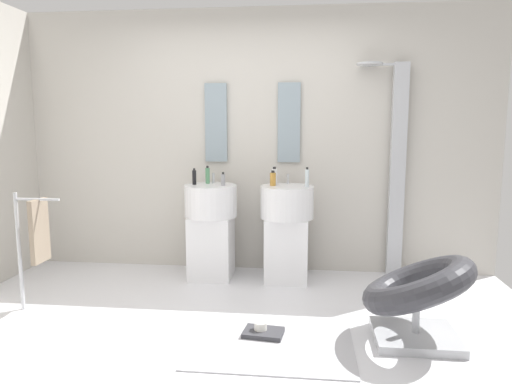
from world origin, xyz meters
The scene contains 18 objects.
ground_plane centered at (0.00, 0.00, -0.02)m, with size 4.80×3.60×0.04m, color silver.
rear_partition centered at (0.00, 1.65, 1.30)m, with size 4.80×0.10×2.60m, color beige.
pedestal_sink_left centered at (-0.36, 1.27, 0.50)m, with size 0.50×0.50×1.01m.
pedestal_sink_right centered at (0.36, 1.27, 0.50)m, with size 0.50×0.50×1.01m.
vanity_mirror_left centered at (-0.36, 1.58, 1.49)m, with size 0.22×0.03×0.77m, color #8C9EA8.
vanity_mirror_right centered at (0.36, 1.58, 1.49)m, with size 0.22×0.03×0.77m, color #8C9EA8.
shower_column centered at (1.39, 1.53, 1.08)m, with size 0.49×0.24×2.05m.
lounge_chair centered at (1.30, 0.09, 0.35)m, with size 1.03×1.03×0.65m.
towel_rack centered at (-1.56, 0.31, 0.63)m, with size 0.37×0.22×0.95m.
area_rug centered at (0.32, -0.07, 0.01)m, with size 1.09×0.83×0.01m, color #B2B2B7.
magazine_charcoal centered at (0.26, 0.04, 0.03)m, with size 0.28×0.19×0.03m, color #38383D.
coffee_mug centered at (0.24, 0.05, 0.05)m, with size 0.09×0.09×0.09m, color white.
soap_bottle_green centered at (-0.42, 1.38, 0.99)m, with size 0.04×0.04×0.17m.
soap_bottle_white centered at (0.24, 1.37, 0.98)m, with size 0.05×0.05×0.17m.
soap_bottle_black centered at (-0.52, 1.28, 0.98)m, with size 0.04×0.04×0.16m.
soap_bottle_clear centered at (0.55, 1.23, 0.99)m, with size 0.04×0.04×0.18m.
soap_bottle_grey centered at (-0.23, 1.23, 0.96)m, with size 0.04×0.04×0.13m.
soap_bottle_amber centered at (0.23, 1.28, 0.97)m, with size 0.06×0.06×0.14m.
Camera 1 is at (0.54, -3.03, 1.47)m, focal length 32.56 mm.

